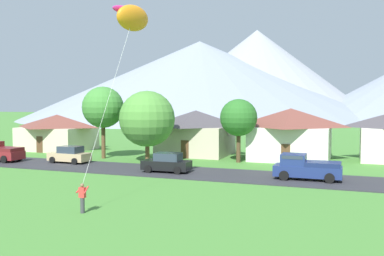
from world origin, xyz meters
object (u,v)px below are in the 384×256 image
object	(u,v)px
house_rightmost	(196,132)
kite_flyer_with_kite	(131,21)
tree_right_of_center	(147,119)
parked_car_black_east_end	(167,163)
tree_center	(239,118)
pickup_truck_navy_west_side	(306,167)
parked_car_tan_mid_west	(70,155)
house_right_center	(57,132)
tree_near_left	(103,108)
house_leftmost	(291,133)

from	to	relation	value
house_rightmost	kite_flyer_with_kite	distance (m)	23.48
tree_right_of_center	parked_car_black_east_end	xyz separation A→B (m)	(4.61, -5.50, -3.60)
tree_center	pickup_truck_navy_west_side	world-z (taller)	tree_center
parked_car_tan_mid_west	pickup_truck_navy_west_side	distance (m)	23.32
house_rightmost	parked_car_tan_mid_west	size ratio (longest dim) A/B	1.97
tree_right_of_center	parked_car_black_east_end	size ratio (longest dim) A/B	1.72
house_right_center	tree_right_of_center	world-z (taller)	tree_right_of_center
house_right_center	parked_car_tan_mid_west	world-z (taller)	house_right_center
parked_car_black_east_end	tree_right_of_center	bearing A→B (deg)	130.01
house_rightmost	tree_near_left	xyz separation A→B (m)	(-8.42, -6.59, 2.89)
tree_center	parked_car_tan_mid_west	size ratio (longest dim) A/B	1.53
house_right_center	pickup_truck_navy_west_side	world-z (taller)	house_right_center
house_leftmost	kite_flyer_with_kite	size ratio (longest dim) A/B	0.69
tree_near_left	kite_flyer_with_kite	size ratio (longest dim) A/B	0.62
tree_near_left	tree_center	xyz separation A→B (m)	(14.70, 2.04, -1.01)
tree_center	parked_car_black_east_end	distance (m)	10.17
house_leftmost	tree_near_left	xyz separation A→B (m)	(-19.40, -6.28, 2.73)
pickup_truck_navy_west_side	kite_flyer_with_kite	world-z (taller)	kite_flyer_with_kite
house_leftmost	house_right_center	xyz separation A→B (m)	(-29.54, -1.10, -0.49)
house_right_center	tree_near_left	bearing A→B (deg)	-27.12
house_rightmost	tree_center	size ratio (longest dim) A/B	1.29
parked_car_black_east_end	kite_flyer_with_kite	distance (m)	13.73
house_right_center	parked_car_tan_mid_west	xyz separation A→B (m)	(9.04, -9.77, -1.50)
parked_car_tan_mid_west	house_right_center	bearing A→B (deg)	132.79
house_rightmost	pickup_truck_navy_west_side	size ratio (longest dim) A/B	1.61
tree_center	parked_car_tan_mid_west	world-z (taller)	tree_center
tree_center	tree_right_of_center	world-z (taller)	tree_right_of_center
tree_near_left	pickup_truck_navy_west_side	size ratio (longest dim) A/B	1.51
kite_flyer_with_kite	parked_car_black_east_end	bearing A→B (deg)	98.01
parked_car_black_east_end	parked_car_tan_mid_west	bearing A→B (deg)	170.98
pickup_truck_navy_west_side	kite_flyer_with_kite	size ratio (longest dim) A/B	0.41
tree_center	kite_flyer_with_kite	size ratio (longest dim) A/B	0.51
parked_car_black_east_end	pickup_truck_navy_west_side	distance (m)	11.78
kite_flyer_with_kite	parked_car_tan_mid_west	bearing A→B (deg)	140.89
tree_near_left	parked_car_tan_mid_west	bearing A→B (deg)	-103.40
house_right_center	tree_center	world-z (taller)	tree_center
tree_near_left	tree_right_of_center	distance (m)	5.98
house_right_center	parked_car_black_east_end	xyz separation A→B (m)	(20.55, -11.60, -1.50)
tree_near_left	kite_flyer_with_kite	distance (m)	19.83
pickup_truck_navy_west_side	kite_flyer_with_kite	bearing A→B (deg)	-139.63
pickup_truck_navy_west_side	house_rightmost	bearing A→B (deg)	137.73
parked_car_tan_mid_west	house_rightmost	bearing A→B (deg)	49.58
house_rightmost	tree_center	world-z (taller)	tree_center
house_rightmost	parked_car_black_east_end	distance (m)	13.28
house_leftmost	pickup_truck_navy_west_side	distance (m)	12.64
parked_car_tan_mid_west	parked_car_black_east_end	world-z (taller)	same
tree_right_of_center	parked_car_black_east_end	world-z (taller)	tree_right_of_center
tree_center	kite_flyer_with_kite	bearing A→B (deg)	-100.33
pickup_truck_navy_west_side	tree_near_left	bearing A→B (deg)	165.06
house_right_center	tree_right_of_center	size ratio (longest dim) A/B	1.22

